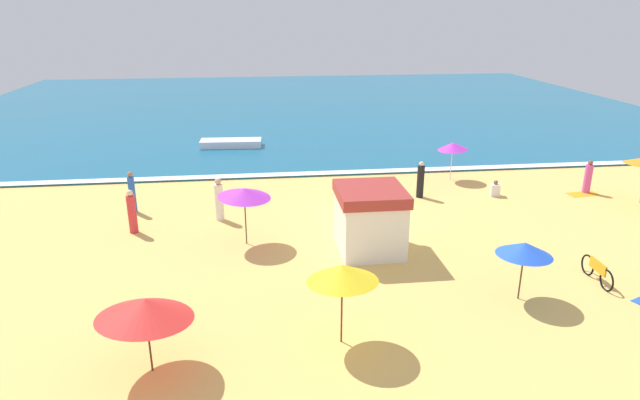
% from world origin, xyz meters
% --- Properties ---
extents(ground_plane, '(60.00, 60.00, 0.00)m').
position_xyz_m(ground_plane, '(0.00, 0.00, 0.00)').
color(ground_plane, '#EDBC60').
extents(ocean_water, '(60.00, 44.00, 0.10)m').
position_xyz_m(ocean_water, '(0.00, 28.00, 0.05)').
color(ocean_water, '#196084').
rests_on(ocean_water, ground_plane).
extents(wave_breaker_foam, '(57.00, 0.70, 0.01)m').
position_xyz_m(wave_breaker_foam, '(0.00, 6.30, 0.10)').
color(wave_breaker_foam, white).
rests_on(wave_breaker_foam, ocean_water).
extents(lifeguard_cabana, '(2.40, 2.62, 2.41)m').
position_xyz_m(lifeguard_cabana, '(-0.49, -3.46, 1.23)').
color(lifeguard_cabana, white).
rests_on(lifeguard_cabana, ground_plane).
extents(beach_umbrella_0, '(2.36, 2.38, 2.36)m').
position_xyz_m(beach_umbrella_0, '(-2.43, -9.12, 2.05)').
color(beach_umbrella_0, '#4C3823').
rests_on(beach_umbrella_0, ground_plane).
extents(beach_umbrella_1, '(1.59, 1.56, 2.04)m').
position_xyz_m(beach_umbrella_1, '(5.51, 4.64, 1.78)').
color(beach_umbrella_1, silver).
rests_on(beach_umbrella_1, ground_plane).
extents(beach_umbrella_4, '(2.28, 2.28, 1.91)m').
position_xyz_m(beach_umbrella_4, '(3.35, -7.51, 1.68)').
color(beach_umbrella_4, '#4C3823').
rests_on(beach_umbrella_4, ground_plane).
extents(beach_umbrella_5, '(3.26, 3.26, 2.12)m').
position_xyz_m(beach_umbrella_5, '(-7.26, -9.77, 1.75)').
color(beach_umbrella_5, '#4C3823').
rests_on(beach_umbrella_5, ground_plane).
extents(beach_umbrella_6, '(2.55, 2.54, 2.28)m').
position_xyz_m(beach_umbrella_6, '(-4.99, -2.31, 2.03)').
color(beach_umbrella_6, '#4C3823').
rests_on(beach_umbrella_6, ground_plane).
extents(parked_bicycle, '(0.12, 1.82, 0.76)m').
position_xyz_m(parked_bicycle, '(6.38, -6.77, 0.38)').
color(parked_bicycle, black).
rests_on(parked_bicycle, ground_plane).
extents(beachgoer_0, '(0.46, 0.46, 1.74)m').
position_xyz_m(beachgoer_0, '(3.12, 2.13, 0.82)').
color(beachgoer_0, black).
rests_on(beachgoer_0, ground_plane).
extents(beachgoer_1, '(0.46, 0.46, 1.56)m').
position_xyz_m(beachgoer_1, '(0.12, -1.07, 0.74)').
color(beachgoer_1, green).
rests_on(beachgoer_1, ground_plane).
extents(beachgoer_2, '(0.49, 0.49, 0.76)m').
position_xyz_m(beachgoer_2, '(6.73, 1.89, 0.32)').
color(beachgoer_2, white).
rests_on(beachgoer_2, ground_plane).
extents(beachgoer_3, '(0.49, 0.49, 1.83)m').
position_xyz_m(beachgoer_3, '(-6.11, 0.32, 0.87)').
color(beachgoer_3, white).
rests_on(beachgoer_3, ground_plane).
extents(beachgoer_5, '(0.48, 0.48, 1.62)m').
position_xyz_m(beachgoer_5, '(11.32, 1.80, 0.75)').
color(beachgoer_5, '#D84CA5').
rests_on(beachgoer_5, ground_plane).
extents(beachgoer_6, '(0.38, 0.38, 1.78)m').
position_xyz_m(beachgoer_6, '(-9.45, -0.66, 0.85)').
color(beachgoer_6, red).
rests_on(beachgoer_6, ground_plane).
extents(beachgoer_7, '(0.40, 0.40, 1.84)m').
position_xyz_m(beachgoer_7, '(-9.91, 1.70, 0.89)').
color(beachgoer_7, blue).
rests_on(beachgoer_7, ground_plane).
extents(beach_towel_1, '(1.53, 0.83, 0.01)m').
position_xyz_m(beach_towel_1, '(11.04, 1.58, 0.01)').
color(beach_towel_1, orange).
rests_on(beach_towel_1, ground_plane).
extents(small_boat_0, '(3.90, 1.51, 0.45)m').
position_xyz_m(small_boat_0, '(-6.05, 12.83, 0.32)').
color(small_boat_0, white).
rests_on(small_boat_0, ocean_water).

